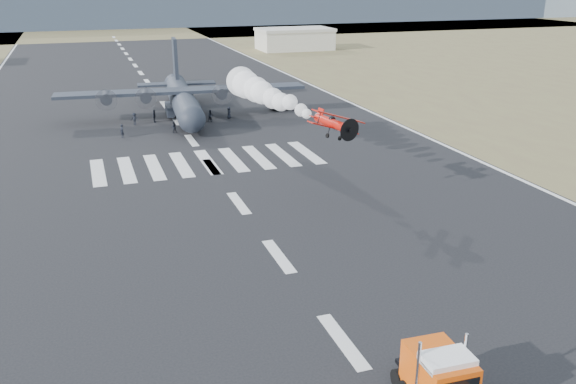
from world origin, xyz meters
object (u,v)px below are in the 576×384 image
hangar_right (295,39)px  crew_b (211,116)px  crew_a (122,131)px  transport_aircraft (182,98)px  aerobatic_biplane (334,123)px  crew_g (199,118)px  crew_d (154,116)px  support_vehicle (284,105)px  crew_f (200,116)px  crew_e (229,113)px  crew_c (134,119)px  crew_h (174,127)px

hangar_right → crew_b: 90.58m
crew_a → transport_aircraft: bearing=113.3°
aerobatic_biplane → crew_g: aerobatic_biplane is taller
hangar_right → crew_d: 92.37m
support_vehicle → aerobatic_biplane: bearing=169.6°
aerobatic_biplane → crew_f: aerobatic_biplane is taller
transport_aircraft → crew_e: size_ratio=21.20×
crew_a → crew_d: bearing=121.1°
transport_aircraft → crew_e: 7.62m
aerobatic_biplane → crew_b: bearing=89.3°
crew_g → crew_c: bearing=-48.3°
crew_d → crew_f: bearing=-93.6°
crew_e → crew_b: bearing=131.4°
aerobatic_biplane → transport_aircraft: (-6.94, 41.38, -4.77)m
crew_e → crew_h: 11.00m
transport_aircraft → crew_d: size_ratio=19.88×
crew_e → crew_g: size_ratio=0.92×
aerobatic_biplane → crew_a: size_ratio=3.15×
crew_a → aerobatic_biplane: bearing=4.5°
support_vehicle → crew_f: crew_f is taller
hangar_right → crew_a: size_ratio=11.65×
crew_c → crew_g: crew_g is taller
crew_g → crew_f: bearing=-141.3°
crew_d → crew_f: 6.63m
crew_d → crew_g: (5.82, -3.35, 0.02)m
hangar_right → crew_a: hangar_right is taller
hangar_right → crew_a: 101.34m
crew_d → crew_e: 10.83m
transport_aircraft → crew_b: size_ratio=20.46×
crew_a → support_vehicle: bearing=87.0°
hangar_right → aerobatic_biplane: aerobatic_biplane is taller
crew_b → crew_e: 3.39m
crew_f → crew_g: bearing=56.8°
crew_h → crew_f: bearing=-142.2°
crew_c → crew_g: size_ratio=0.92×
crew_b → crew_h: 7.67m
crew_d → crew_g: size_ratio=0.98×
support_vehicle → crew_e: crew_e is taller
aerobatic_biplane → crew_f: bearing=91.6°
crew_c → crew_h: crew_c is taller
support_vehicle → crew_c: 23.58m
crew_e → crew_g: 5.54m
crew_b → crew_g: (-1.90, -1.00, 0.05)m
crew_d → crew_h: 7.25m
aerobatic_biplane → crew_d: 40.34m
crew_f → aerobatic_biplane: bearing=86.0°
crew_e → crew_c: bearing=104.8°
crew_c → transport_aircraft: bearing=48.9°
crew_a → crew_f: bearing=90.0°
aerobatic_biplane → transport_aircraft: transport_aircraft is taller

